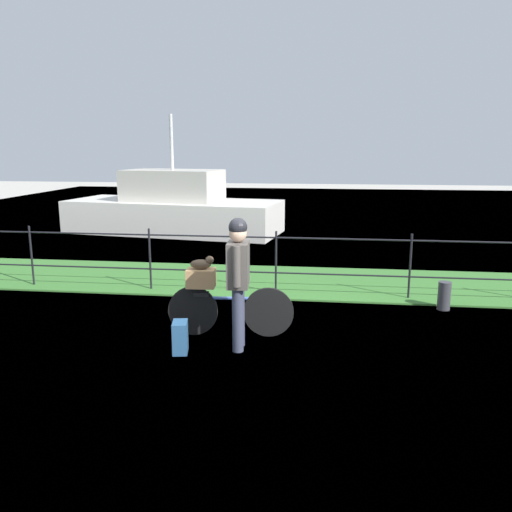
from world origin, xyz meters
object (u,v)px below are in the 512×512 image
(wooden_crate, at_px, (201,278))
(cyclist_person, at_px, (238,272))
(moored_boat_near, at_px, (174,209))
(bicycle_main, at_px, (229,310))
(backpack_on_paving, at_px, (180,337))
(terrier_dog, at_px, (203,263))
(mooring_bollard, at_px, (444,296))

(wooden_crate, relative_size, cyclist_person, 0.22)
(wooden_crate, xyz_separation_m, moored_boat_near, (-2.82, 8.42, -0.11))
(wooden_crate, relative_size, moored_boat_near, 0.06)
(bicycle_main, relative_size, backpack_on_paving, 4.28)
(wooden_crate, height_order, moored_boat_near, moored_boat_near)
(wooden_crate, bearing_deg, moored_boat_near, 108.53)
(bicycle_main, xyz_separation_m, backpack_on_paving, (-0.51, -0.67, -0.16))
(bicycle_main, bearing_deg, backpack_on_paving, -127.09)
(wooden_crate, bearing_deg, terrier_dog, 3.90)
(wooden_crate, distance_m, backpack_on_paving, 0.89)
(moored_boat_near, bearing_deg, wooden_crate, -71.47)
(bicycle_main, relative_size, cyclist_person, 1.02)
(bicycle_main, bearing_deg, mooring_bollard, 26.25)
(backpack_on_paving, height_order, moored_boat_near, moored_boat_near)
(bicycle_main, distance_m, terrier_dog, 0.74)
(backpack_on_paving, distance_m, mooring_bollard, 4.29)
(cyclist_person, relative_size, backpack_on_paving, 4.21)
(wooden_crate, relative_size, terrier_dog, 1.18)
(backpack_on_paving, bearing_deg, bicycle_main, -47.83)
(wooden_crate, xyz_separation_m, mooring_bollard, (3.54, 1.59, -0.58))
(terrier_dog, relative_size, cyclist_person, 0.19)
(wooden_crate, bearing_deg, cyclist_person, -35.62)
(terrier_dog, relative_size, moored_boat_near, 0.05)
(bicycle_main, height_order, terrier_dog, terrier_dog)
(wooden_crate, height_order, cyclist_person, cyclist_person)
(terrier_dog, height_order, mooring_bollard, terrier_dog)
(cyclist_person, distance_m, moored_boat_near, 9.47)
(terrier_dog, bearing_deg, wooden_crate, -176.10)
(bicycle_main, relative_size, mooring_bollard, 3.79)
(backpack_on_paving, bearing_deg, wooden_crate, -22.03)
(bicycle_main, relative_size, wooden_crate, 4.54)
(terrier_dog, height_order, moored_boat_near, moored_boat_near)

